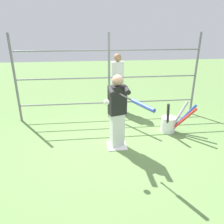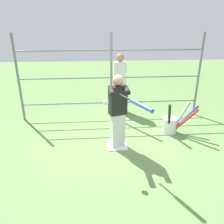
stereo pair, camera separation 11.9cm
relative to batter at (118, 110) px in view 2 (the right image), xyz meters
name	(u,v)px [view 2 (the right image)]	position (x,y,z in m)	size (l,w,h in m)	color
ground_plane	(117,146)	(0.00, -0.02, -0.83)	(24.00, 24.00, 0.00)	#608447
home_plate	(117,146)	(0.00, -0.02, -0.82)	(0.40, 0.40, 0.02)	white
fence_backstop	(111,78)	(0.00, -1.62, 0.29)	(4.80, 0.06, 2.24)	slate
batter	(118,110)	(0.00, 0.00, 0.00)	(0.38, 0.60, 1.53)	silver
baseball_bat_swinging	(139,104)	(-0.23, 0.87, 0.43)	(0.43, 0.81, 0.08)	black
softball_in_flight	(106,102)	(0.27, 0.60, 0.38)	(0.10, 0.10, 0.10)	white
bat_bucket	(172,124)	(-1.35, -0.54, -0.60)	(0.74, 0.63, 0.80)	white
bystander_behind_fence	(120,82)	(-0.28, -2.06, 0.05)	(0.35, 0.22, 1.68)	#3F3F47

